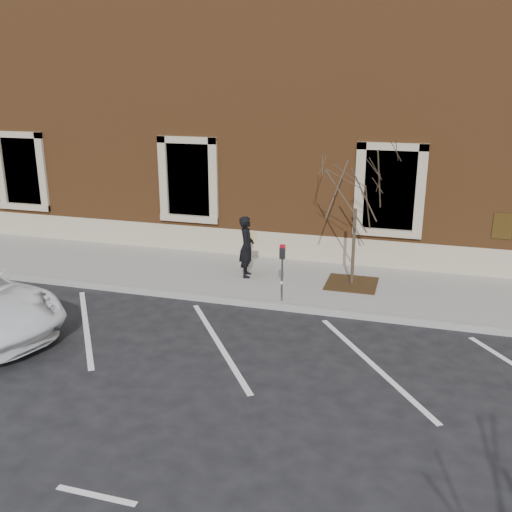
% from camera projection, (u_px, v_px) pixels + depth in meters
% --- Properties ---
extents(ground, '(120.00, 120.00, 0.00)m').
position_uv_depth(ground, '(249.00, 305.00, 14.06)').
color(ground, '#28282B').
rests_on(ground, ground).
extents(sidewalk_near, '(40.00, 3.50, 0.15)m').
position_uv_depth(sidewalk_near, '(268.00, 280.00, 15.64)').
color(sidewalk_near, gray).
rests_on(sidewalk_near, ground).
extents(curb_near, '(40.00, 0.12, 0.15)m').
position_uv_depth(curb_near, '(249.00, 303.00, 14.00)').
color(curb_near, '#9E9E99').
rests_on(curb_near, ground).
extents(parking_stripes, '(28.00, 4.40, 0.01)m').
position_uv_depth(parking_stripes, '(219.00, 343.00, 12.05)').
color(parking_stripes, silver).
rests_on(parking_stripes, ground).
extents(building_civic, '(40.00, 8.62, 8.00)m').
position_uv_depth(building_civic, '(314.00, 119.00, 19.96)').
color(building_civic, brown).
rests_on(building_civic, ground).
extents(man, '(0.54, 0.69, 1.69)m').
position_uv_depth(man, '(247.00, 247.00, 15.46)').
color(man, black).
rests_on(man, sidewalk_near).
extents(parking_meter, '(0.13, 0.10, 1.43)m').
position_uv_depth(parking_meter, '(282.00, 262.00, 13.66)').
color(parking_meter, '#595B60').
rests_on(parking_meter, sidewalk_near).
extents(tree_grate, '(1.32, 1.32, 0.03)m').
position_uv_depth(tree_grate, '(352.00, 284.00, 15.08)').
color(tree_grate, '#3F2814').
rests_on(tree_grate, sidewalk_near).
extents(sapling, '(2.23, 2.23, 3.71)m').
position_uv_depth(sapling, '(357.00, 187.00, 14.31)').
color(sapling, '#433529').
rests_on(sapling, sidewalk_near).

